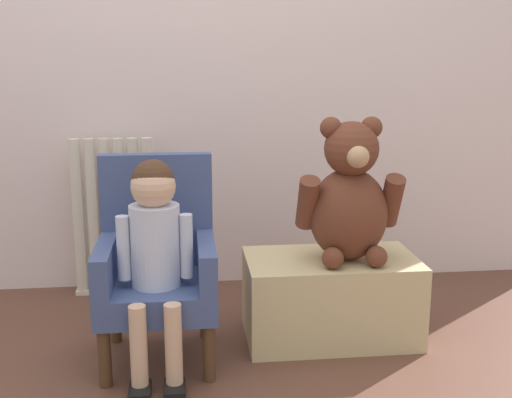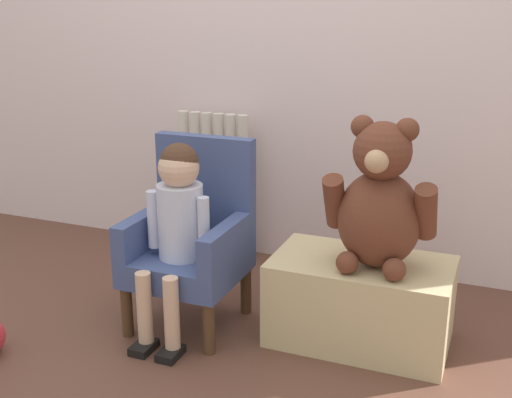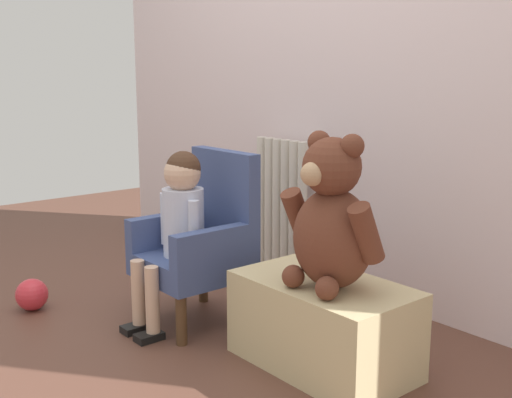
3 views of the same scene
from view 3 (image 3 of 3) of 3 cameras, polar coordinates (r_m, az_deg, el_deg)
name	(u,v)px [view 3 (image 3 of 3)]	position (r m, az deg, el deg)	size (l,w,h in m)	color
ground_plane	(115,351)	(2.58, -12.45, -13.03)	(6.00, 6.00, 0.00)	brown
back_wall	(342,38)	(3.09, 7.61, 14.02)	(3.80, 0.05, 2.40)	silver
radiator	(281,210)	(3.27, 2.25, -0.95)	(0.37, 0.05, 0.71)	beige
child_armchair	(202,241)	(2.72, -4.82, -3.77)	(0.41, 0.41, 0.72)	#3F4F80
child_figure	(178,214)	(2.63, -6.92, -1.32)	(0.25, 0.35, 0.73)	silver
low_bench	(323,324)	(2.35, 5.99, -11.01)	(0.65, 0.38, 0.32)	#C9B584
large_teddy_bear	(332,221)	(2.18, 6.75, -1.94)	(0.39, 0.27, 0.53)	brown
toy_ball	(32,295)	(3.06, -19.30, -8.02)	(0.14, 0.14, 0.14)	red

